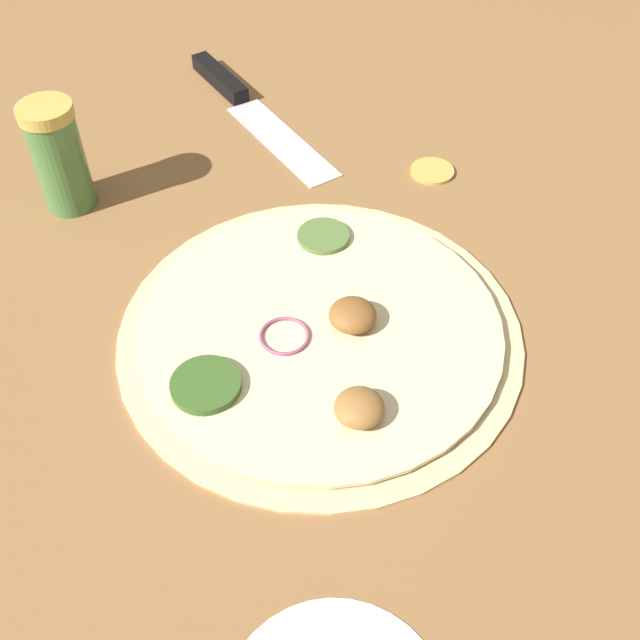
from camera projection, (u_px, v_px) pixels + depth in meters
name	position (u px, v px, depth m)	size (l,w,h in m)	color
ground_plane	(320.00, 333.00, 0.63)	(3.00, 3.00, 0.00)	olive
pizza	(320.00, 330.00, 0.63)	(0.34, 0.34, 0.03)	beige
knife	(238.00, 97.00, 0.87)	(0.07, 0.29, 0.02)	silver
spice_jar	(59.00, 157.00, 0.71)	(0.05, 0.05, 0.11)	#4C7F42
loose_cap	(433.00, 170.00, 0.78)	(0.05, 0.05, 0.01)	gold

